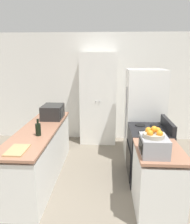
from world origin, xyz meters
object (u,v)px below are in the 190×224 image
at_px(stove, 148,153).
at_px(refrigerator, 144,115).
at_px(wine_bottle, 38,129).
at_px(toaster_oven, 154,146).
at_px(pantry_cabinet, 98,99).
at_px(fruit_bowl, 154,134).
at_px(microwave, 53,112).

bearing_deg(stove, refrigerator, 87.36).
xyz_separation_m(wine_bottle, toaster_oven, (1.60, -0.57, 0.01)).
xyz_separation_m(pantry_cabinet, toaster_oven, (0.78, -2.61, -0.07)).
height_order(pantry_cabinet, fruit_bowl, pantry_cabinet).
height_order(pantry_cabinet, microwave, pantry_cabinet).
height_order(refrigerator, toaster_oven, refrigerator).
height_order(stove, toaster_oven, toaster_oven).
bearing_deg(toaster_oven, stove, 82.02).
height_order(refrigerator, fruit_bowl, refrigerator).
bearing_deg(fruit_bowl, wine_bottle, 159.76).
height_order(stove, fruit_bowl, fruit_bowl).
relative_size(stove, toaster_oven, 2.77).
bearing_deg(refrigerator, toaster_oven, -95.55).
relative_size(pantry_cabinet, refrigerator, 1.18).
height_order(wine_bottle, toaster_oven, wine_bottle).
height_order(microwave, fruit_bowl, fruit_bowl).
xyz_separation_m(refrigerator, microwave, (-1.78, -0.26, 0.11)).
bearing_deg(wine_bottle, fruit_bowl, -20.24).
relative_size(stove, microwave, 2.14).
relative_size(pantry_cabinet, toaster_oven, 5.65).
relative_size(microwave, wine_bottle, 1.90).
relative_size(refrigerator, microwave, 3.70).
relative_size(toaster_oven, fruit_bowl, 1.51).
bearing_deg(refrigerator, pantry_cabinet, 139.15).
bearing_deg(refrigerator, stove, -92.64).
distance_m(stove, microwave, 1.91).
height_order(stove, refrigerator, refrigerator).
bearing_deg(refrigerator, microwave, -171.54).
distance_m(microwave, toaster_oven, 2.21).
xyz_separation_m(pantry_cabinet, stove, (0.92, -1.64, -0.62)).
xyz_separation_m(stove, toaster_oven, (-0.14, -0.97, 0.55)).
distance_m(refrigerator, microwave, 1.80).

